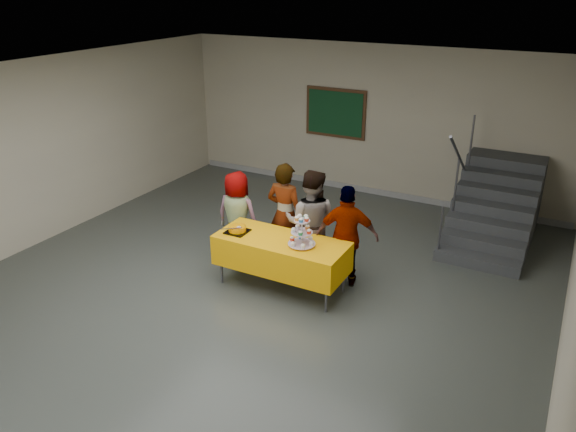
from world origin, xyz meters
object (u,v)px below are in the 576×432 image
object	(u,v)px
schoolchild_d	(347,237)
staircase	(496,207)
cupcake_stand	(302,233)
schoolchild_c	(311,223)
schoolchild_a	(237,216)
noticeboard	(335,113)
schoolchild_b	(285,215)
bear_cake	(237,228)
bake_table	(281,253)

from	to	relation	value
schoolchild_d	staircase	distance (m)	3.27
cupcake_stand	schoolchild_c	world-z (taller)	schoolchild_c
cupcake_stand	schoolchild_d	distance (m)	0.74
schoolchild_a	noticeboard	bearing A→B (deg)	-95.01
schoolchild_b	staircase	bearing A→B (deg)	-132.59
noticeboard	schoolchild_d	bearing A→B (deg)	-63.58
bear_cake	staircase	xyz separation A→B (m)	(3.04, 3.47, -0.34)
schoolchild_a	schoolchild_d	bearing A→B (deg)	175.27
bake_table	schoolchild_a	bearing A→B (deg)	153.58
bear_cake	staircase	distance (m)	4.62
bear_cake	staircase	bearing A→B (deg)	48.77
cupcake_stand	schoolchild_c	distance (m)	0.69
cupcake_stand	staircase	distance (m)	4.00
schoolchild_a	staircase	size ratio (longest dim) A/B	0.59
cupcake_stand	noticeboard	bearing A→B (deg)	108.20
schoolchild_a	schoolchild_d	xyz separation A→B (m)	(1.85, -0.00, 0.05)
bake_table	staircase	size ratio (longest dim) A/B	0.78
schoolchild_c	schoolchild_b	bearing A→B (deg)	-21.36
schoolchild_d	schoolchild_c	bearing A→B (deg)	-25.91
cupcake_stand	bear_cake	world-z (taller)	cupcake_stand
bear_cake	schoolchild_a	xyz separation A→B (m)	(-0.41, 0.62, -0.12)
schoolchild_a	schoolchild_d	size ratio (longest dim) A/B	0.93
schoolchild_a	staircase	distance (m)	4.47
bake_table	schoolchild_d	world-z (taller)	schoolchild_d
noticeboard	cupcake_stand	bearing A→B (deg)	-71.80
schoolchild_d	staircase	world-z (taller)	staircase
schoolchild_b	bake_table	bearing A→B (deg)	116.73
schoolchild_a	staircase	bearing A→B (deg)	-145.13
schoolchild_b	noticeboard	world-z (taller)	noticeboard
schoolchild_a	staircase	world-z (taller)	staircase
bear_cake	schoolchild_c	size ratio (longest dim) A/B	0.22
schoolchild_d	bake_table	bearing A→B (deg)	16.00
schoolchild_a	schoolchild_d	world-z (taller)	schoolchild_d
schoolchild_c	noticeboard	xyz separation A→B (m)	(-1.22, 3.61, 0.78)
noticeboard	schoolchild_b	bearing A→B (deg)	-78.07
bear_cake	schoolchild_b	world-z (taller)	schoolchild_b
cupcake_stand	bear_cake	xyz separation A→B (m)	(-1.01, -0.05, -0.12)
cupcake_stand	schoolchild_b	xyz separation A→B (m)	(-0.65, 0.72, -0.13)
bear_cake	schoolchild_d	bearing A→B (deg)	23.28
schoolchild_a	bear_cake	bearing A→B (deg)	118.53
schoolchild_c	noticeboard	distance (m)	3.89
cupcake_stand	noticeboard	size ratio (longest dim) A/B	0.34
cupcake_stand	schoolchild_d	world-z (taller)	schoolchild_d
cupcake_stand	schoolchild_d	bearing A→B (deg)	53.23
cupcake_stand	schoolchild_a	distance (m)	1.55
bear_cake	schoolchild_c	world-z (taller)	schoolchild_c
bake_table	cupcake_stand	world-z (taller)	cupcake_stand
staircase	cupcake_stand	bearing A→B (deg)	-120.61
schoolchild_a	staircase	xyz separation A→B (m)	(3.45, 2.84, -0.22)
bake_table	cupcake_stand	size ratio (longest dim) A/B	4.22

